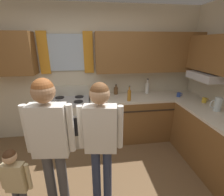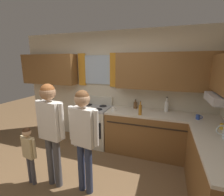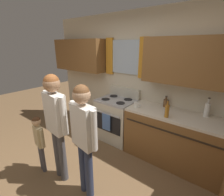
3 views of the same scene
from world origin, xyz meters
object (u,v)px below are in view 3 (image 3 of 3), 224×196
Objects in this scene: adult_holding_child at (56,117)px; small_child at (39,138)px; adult_in_plaid at (84,130)px; bottle_milk_white at (207,110)px; mug_ceramic_white at (137,105)px; bottle_oil_amber at (167,111)px; stove_oven at (117,118)px; bottle_squat_brown at (166,103)px.

adult_holding_child is 0.57m from small_child.
adult_holding_child reaches higher than adult_in_plaid.
small_child is (-1.97, -1.72, -0.42)m from bottle_milk_white.
mug_ceramic_white is at bearing -163.34° from bottle_milk_white.
bottle_oil_amber is at bearing 62.80° from adult_in_plaid.
stove_oven is 1.58m from small_child.
bottle_squat_brown is at bearing 53.07° from small_child.
bottle_oil_amber is (-0.48, -0.40, -0.01)m from bottle_milk_white.
adult_holding_child reaches higher than bottle_milk_white.
bottle_milk_white is at bearing 45.11° from adult_holding_child.
small_child is (-0.91, -1.40, -0.35)m from mug_ceramic_white.
stove_oven is 0.68× the size of adult_holding_child.
bottle_milk_white is 1.91m from adult_in_plaid.
adult_holding_child is (-1.61, -1.62, 0.00)m from bottle_milk_white.
stove_oven is at bearing 110.24° from adult_in_plaid.
bottle_squat_brown is (-0.18, 0.43, -0.03)m from bottle_oil_amber.
bottle_squat_brown is 1.63× the size of mug_ceramic_white.
stove_oven is 5.37× the size of bottle_squat_brown.
stove_oven is 0.71× the size of adult_in_plaid.
small_child is at bearing -170.76° from adult_in_plaid.
bottle_milk_white is 2.49× the size of mug_ceramic_white.
bottle_squat_brown is 1.66m from adult_in_plaid.
bottle_milk_white reaches higher than bottle_oil_amber.
adult_in_plaid is (-0.02, -1.26, 0.03)m from mug_ceramic_white.
bottle_squat_brown is at bearing 40.57° from mug_ceramic_white.
stove_oven is at bearing 166.52° from mug_ceramic_white.
stove_oven is 1.70m from bottle_milk_white.
bottle_oil_amber reaches higher than small_child.
mug_ceramic_white is at bearing 88.94° from adult_in_plaid.
bottle_oil_amber is 1.40× the size of bottle_squat_brown.
adult_in_plaid is at bearing 4.30° from adult_holding_child.
bottle_oil_amber is 0.18× the size of adult_in_plaid.
bottle_squat_brown is 0.21× the size of small_child.
bottle_squat_brown reaches higher than small_child.
stove_oven reaches higher than mug_ceramic_white.
adult_holding_child is at bearing -112.79° from mug_ceramic_white.
adult_holding_child reaches higher than stove_oven.
bottle_oil_amber is at bearing 41.49° from small_child.
mug_ceramic_white is 0.08× the size of adult_in_plaid.
bottle_oil_amber is 0.18× the size of adult_holding_child.
bottle_squat_brown is at bearing 13.07° from stove_oven.
stove_oven is 8.76× the size of mug_ceramic_white.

